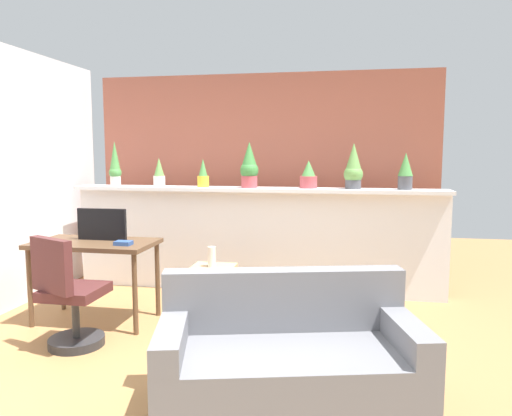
{
  "coord_description": "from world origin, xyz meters",
  "views": [
    {
      "loc": [
        0.98,
        -3.2,
        1.55
      ],
      "look_at": [
        0.2,
        0.99,
        1.06
      ],
      "focal_mm": 33.62,
      "sensor_mm": 36.0,
      "label": 1
    }
  ],
  "objects": [
    {
      "name": "ground_plane",
      "position": [
        0.0,
        0.0,
        0.0
      ],
      "size": [
        12.0,
        12.0,
        0.0
      ],
      "primitive_type": "plane",
      "color": "#9E7042"
    },
    {
      "name": "divider_wall",
      "position": [
        0.0,
        2.0,
        0.57
      ],
      "size": [
        4.13,
        0.16,
        1.13
      ],
      "primitive_type": "cube",
      "color": "silver",
      "rests_on": "ground"
    },
    {
      "name": "plant_shelf",
      "position": [
        0.0,
        1.96,
        1.15
      ],
      "size": [
        4.13,
        0.34,
        0.04
      ],
      "primitive_type": "cube",
      "color": "silver",
      "rests_on": "divider_wall"
    },
    {
      "name": "brick_wall_behind",
      "position": [
        0.0,
        2.6,
        1.25
      ],
      "size": [
        4.13,
        0.1,
        2.5
      ],
      "primitive_type": "cube",
      "color": "#9E5442",
      "rests_on": "ground"
    },
    {
      "name": "potted_plant_0",
      "position": [
        -1.62,
        1.93,
        1.41
      ],
      "size": [
        0.14,
        0.14,
        0.51
      ],
      "color": "silver",
      "rests_on": "plant_shelf"
    },
    {
      "name": "potted_plant_1",
      "position": [
        -1.09,
        1.95,
        1.33
      ],
      "size": [
        0.13,
        0.13,
        0.32
      ],
      "color": "silver",
      "rests_on": "plant_shelf"
    },
    {
      "name": "potted_plant_2",
      "position": [
        -0.58,
        1.96,
        1.31
      ],
      "size": [
        0.13,
        0.13,
        0.32
      ],
      "color": "gold",
      "rests_on": "plant_shelf"
    },
    {
      "name": "potted_plant_3",
      "position": [
        -0.05,
        1.95,
        1.41
      ],
      "size": [
        0.2,
        0.2,
        0.5
      ],
      "color": "#B7474C",
      "rests_on": "plant_shelf"
    },
    {
      "name": "potted_plant_4",
      "position": [
        0.6,
        1.99,
        1.31
      ],
      "size": [
        0.19,
        0.19,
        0.3
      ],
      "color": "#B7474C",
      "rests_on": "plant_shelf"
    },
    {
      "name": "potted_plant_5",
      "position": [
        1.07,
        1.98,
        1.4
      ],
      "size": [
        0.2,
        0.2,
        0.49
      ],
      "color": "#4C4C51",
      "rests_on": "plant_shelf"
    },
    {
      "name": "potted_plant_6",
      "position": [
        1.6,
        1.97,
        1.37
      ],
      "size": [
        0.15,
        0.15,
        0.38
      ],
      "color": "#4C4C51",
      "rests_on": "plant_shelf"
    },
    {
      "name": "desk",
      "position": [
        -1.26,
        0.77,
        0.67
      ],
      "size": [
        1.1,
        0.6,
        0.75
      ],
      "color": "brown",
      "rests_on": "ground"
    },
    {
      "name": "tv_monitor",
      "position": [
        -1.22,
        0.85,
        0.9
      ],
      "size": [
        0.47,
        0.04,
        0.29
      ],
      "primitive_type": "cube",
      "color": "black",
      "rests_on": "desk"
    },
    {
      "name": "office_chair",
      "position": [
        -1.15,
        0.16,
        0.39
      ],
      "size": [
        0.51,
        0.51,
        0.91
      ],
      "color": "#262628",
      "rests_on": "ground"
    },
    {
      "name": "side_cube_shelf",
      "position": [
        -0.22,
        1.01,
        0.25
      ],
      "size": [
        0.4,
        0.41,
        0.5
      ],
      "color": "tan",
      "rests_on": "ground"
    },
    {
      "name": "vase_on_shelf",
      "position": [
        -0.22,
        1.02,
        0.6
      ],
      "size": [
        0.07,
        0.07,
        0.19
      ],
      "primitive_type": "cylinder",
      "color": "silver",
      "rests_on": "side_cube_shelf"
    },
    {
      "name": "book_on_desk",
      "position": [
        -0.92,
        0.65,
        0.77
      ],
      "size": [
        0.14,
        0.1,
        0.04
      ],
      "primitive_type": "cube",
      "color": "#2D4C8C",
      "rests_on": "desk"
    },
    {
      "name": "couch",
      "position": [
        0.67,
        -0.41,
        0.28
      ],
      "size": [
        1.7,
        1.12,
        0.8
      ],
      "color": "slate",
      "rests_on": "ground"
    }
  ]
}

